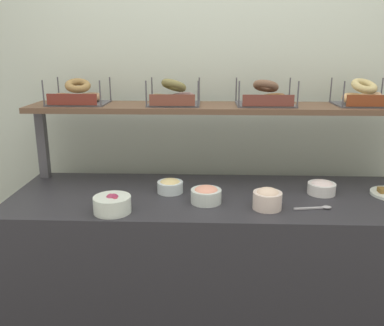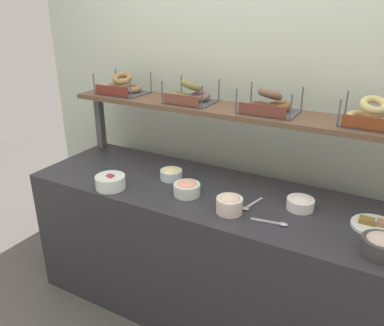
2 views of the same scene
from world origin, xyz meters
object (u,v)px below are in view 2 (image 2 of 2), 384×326
object	(u,v)px
serving_plate_white	(375,225)
bowl_tuna_salad	(381,245)
bowl_lox_spread	(187,188)
bagel_basket_cinnamon_raisin	(269,105)
bagel_basket_plain	(372,116)
bowl_cream_cheese	(300,203)
bowl_beet_salad	(110,182)
serving_spoon_near_plate	(249,206)
bowl_potato_salad	(229,204)
serving_spoon_by_edge	(275,223)
bagel_basket_everything	(122,87)
bagel_basket_poppy	(190,95)
bowl_egg_salad	(171,173)

from	to	relation	value
serving_plate_white	bowl_tuna_salad	bearing A→B (deg)	-80.50
bowl_lox_spread	bagel_basket_cinnamon_raisin	bearing A→B (deg)	50.18
bagel_basket_cinnamon_raisin	bagel_basket_plain	size ratio (longest dim) A/B	1.06
bowl_cream_cheese	bagel_basket_cinnamon_raisin	distance (m)	0.57
bowl_lox_spread	serving_plate_white	xyz separation A→B (m)	(0.96, 0.14, -0.03)
bowl_beet_salad	serving_spoon_near_plate	size ratio (longest dim) A/B	1.01
bowl_potato_salad	serving_spoon_by_edge	world-z (taller)	bowl_potato_salad
serving_spoon_near_plate	bagel_basket_everything	size ratio (longest dim) A/B	0.55
bowl_tuna_salad	serving_spoon_near_plate	size ratio (longest dim) A/B	0.94
bowl_tuna_salad	bagel_basket_everything	xyz separation A→B (m)	(-1.72, 0.47, 0.43)
bagel_basket_everything	bagel_basket_cinnamon_raisin	world-z (taller)	bagel_basket_cinnamon_raisin
bagel_basket_poppy	bagel_basket_cinnamon_raisin	size ratio (longest dim) A/B	0.92
serving_spoon_by_edge	bagel_basket_poppy	world-z (taller)	bagel_basket_poppy
bagel_basket_everything	bagel_basket_cinnamon_raisin	bearing A→B (deg)	-0.16
bagel_basket_poppy	bagel_basket_plain	bearing A→B (deg)	0.80
bagel_basket_poppy	bagel_basket_plain	xyz separation A→B (m)	(1.04, 0.01, 0.00)
serving_spoon_near_plate	bagel_basket_cinnamon_raisin	size ratio (longest dim) A/B	0.55
bowl_lox_spread	serving_spoon_by_edge	distance (m)	0.54
bowl_tuna_salad	serving_spoon_near_plate	xyz separation A→B (m)	(-0.64, 0.12, -0.04)
bowl_tuna_salad	bagel_basket_poppy	xyz separation A→B (m)	(-1.19, 0.46, 0.43)
bowl_potato_salad	bagel_basket_plain	size ratio (longest dim) A/B	0.46
bowl_lox_spread	bagel_basket_cinnamon_raisin	xyz separation A→B (m)	(0.32, 0.38, 0.43)
bowl_beet_salad	serving_plate_white	world-z (taller)	bowl_beet_salad
bowl_egg_salad	serving_spoon_by_edge	bearing A→B (deg)	-15.75
bowl_potato_salad	bagel_basket_everything	distance (m)	1.19
serving_plate_white	bowl_potato_salad	bearing A→B (deg)	-163.00
bowl_tuna_salad	bagel_basket_cinnamon_raisin	distance (m)	0.93
bowl_tuna_salad	bowl_cream_cheese	size ratio (longest dim) A/B	1.14
bowl_tuna_salad	bowl_egg_salad	xyz separation A→B (m)	(-1.19, 0.22, -0.01)
serving_spoon_near_plate	serving_spoon_by_edge	xyz separation A→B (m)	(0.17, -0.10, 0.00)
serving_spoon_near_plate	serving_spoon_by_edge	distance (m)	0.20
bagel_basket_cinnamon_raisin	serving_plate_white	bearing A→B (deg)	-20.30
bagel_basket_everything	bagel_basket_plain	bearing A→B (deg)	0.31
bowl_lox_spread	bagel_basket_plain	xyz separation A→B (m)	(0.85, 0.39, 0.44)
bowl_lox_spread	bagel_basket_cinnamon_raisin	size ratio (longest dim) A/B	0.48
bowl_beet_salad	bagel_basket_plain	size ratio (longest dim) A/B	0.59
serving_spoon_by_edge	bagel_basket_plain	size ratio (longest dim) A/B	0.61
serving_spoon_near_plate	bagel_basket_poppy	size ratio (longest dim) A/B	0.60
bowl_beet_salad	bagel_basket_everything	bearing A→B (deg)	118.92
bowl_cream_cheese	bagel_basket_everything	distance (m)	1.41
bowl_cream_cheese	bowl_tuna_salad	bearing A→B (deg)	-30.17
bowl_lox_spread	serving_spoon_by_edge	size ratio (longest dim) A/B	0.83
bowl_beet_salad	bagel_basket_poppy	xyz separation A→B (m)	(0.25, 0.52, 0.44)
bowl_egg_salad	bagel_basket_plain	bearing A→B (deg)	13.60
bowl_tuna_salad	bowl_beet_salad	distance (m)	1.44
bowl_cream_cheese	bagel_basket_everything	bearing A→B (deg)	169.97
bowl_tuna_salad	bagel_basket_cinnamon_raisin	size ratio (longest dim) A/B	0.52
bowl_cream_cheese	serving_spoon_near_plate	distance (m)	0.27
bowl_tuna_salad	serving_plate_white	distance (m)	0.23
bowl_beet_salad	bowl_cream_cheese	distance (m)	1.07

